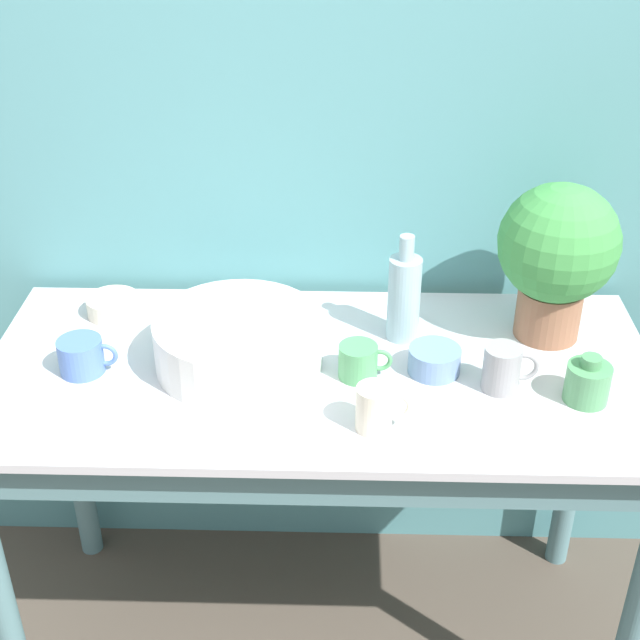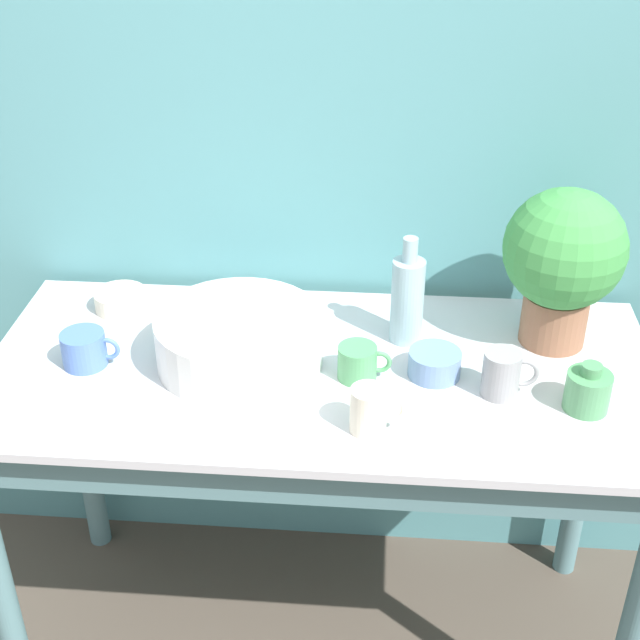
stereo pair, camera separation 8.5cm
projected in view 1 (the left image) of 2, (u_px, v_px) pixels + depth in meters
wall_back at (325, 147)px, 2.07m from camera, size 6.00×0.05×2.40m
counter_table at (320, 434)px, 1.98m from camera, size 1.45×0.67×0.85m
potted_plant at (557, 252)px, 1.93m from camera, size 0.26×0.26×0.36m
bowl_wash_large at (238, 342)px, 1.90m from camera, size 0.36×0.36×0.11m
bottle_tall at (404, 296)px, 1.97m from camera, size 0.07×0.07×0.25m
bottle_short at (588, 382)px, 1.80m from camera, size 0.09×0.09×0.10m
mug_blue at (82, 356)px, 1.89m from camera, size 0.13×0.10×0.08m
mug_green at (359, 361)px, 1.87m from camera, size 0.11×0.08×0.08m
mug_cream at (376, 408)px, 1.71m from camera, size 0.11×0.07×0.10m
mug_grey at (503, 368)px, 1.83m from camera, size 0.11×0.08×0.10m
bowl_small_cream at (113, 306)px, 2.10m from camera, size 0.12×0.12×0.04m
bowl_small_blue at (434, 360)px, 1.89m from camera, size 0.11×0.11×0.06m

